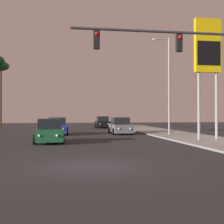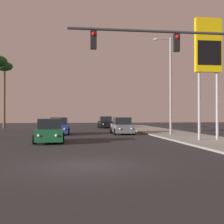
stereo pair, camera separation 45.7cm
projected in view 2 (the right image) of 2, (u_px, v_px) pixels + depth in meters
ground_plane at (86, 166)px, 12.09m from camera, size 120.00×120.00×0.00m
sidewalk_right at (206, 140)px, 23.30m from camera, size 5.00×60.00×0.12m
car_grey at (122, 126)px, 31.44m from camera, size 2.04×4.32×1.68m
car_blue at (59, 127)px, 30.71m from camera, size 2.04×4.32×1.68m
car_black at (105, 123)px, 45.24m from camera, size 2.04×4.32×1.68m
car_green at (50, 132)px, 22.12m from camera, size 2.04×4.34×1.68m
traffic_light_mast at (185, 60)px, 16.01m from camera, size 8.63×0.36×6.50m
street_lamp at (169, 81)px, 28.88m from camera, size 1.74×0.24×9.00m
gas_station_sign at (208, 52)px, 23.07m from camera, size 2.00×0.42×9.00m
palm_tree_far at (4, 70)px, 44.46m from camera, size 2.40×2.40×9.49m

